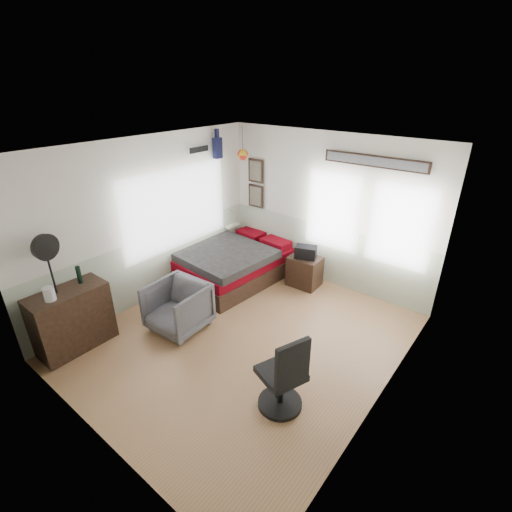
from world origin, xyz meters
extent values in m
cube|color=#A8774C|center=(0.00, 0.00, -0.01)|extent=(4.00, 4.50, 0.01)
cube|color=silver|center=(0.00, 2.25, 1.35)|extent=(4.00, 0.02, 2.70)
cube|color=silver|center=(0.00, -2.25, 1.35)|extent=(4.00, 0.02, 2.70)
cube|color=silver|center=(-2.00, 0.00, 1.35)|extent=(0.02, 4.50, 2.70)
cube|color=silver|center=(2.00, 0.00, 1.35)|extent=(0.02, 4.50, 2.70)
cube|color=white|center=(0.00, 0.00, 2.70)|extent=(4.00, 4.50, 0.02)
cube|color=beige|center=(0.00, 2.24, 0.55)|extent=(4.00, 0.01, 1.10)
cube|color=beige|center=(-1.99, 0.00, 0.55)|extent=(0.01, 4.50, 1.10)
cube|color=beige|center=(1.99, 0.00, 0.55)|extent=(0.01, 4.50, 1.10)
cube|color=silver|center=(-1.96, 0.55, 1.45)|extent=(0.03, 2.20, 1.35)
cube|color=silver|center=(0.15, 2.21, 1.40)|extent=(0.95, 0.03, 1.30)
cube|color=silver|center=(1.30, 2.21, 1.40)|extent=(0.95, 0.03, 1.30)
cube|color=#3F281B|center=(-1.55, 2.21, 1.35)|extent=(0.35, 0.03, 0.45)
cube|color=#3F281B|center=(-1.55, 2.21, 1.85)|extent=(0.35, 0.03, 0.45)
cube|color=#7F7259|center=(-1.55, 2.20, 1.35)|extent=(0.27, 0.01, 0.37)
cube|color=#7F7259|center=(-1.55, 2.20, 1.85)|extent=(0.27, 0.01, 0.37)
cube|color=#3F281B|center=(0.75, 2.21, 2.32)|extent=(1.65, 0.03, 0.18)
cube|color=gray|center=(0.75, 2.20, 2.32)|extent=(1.58, 0.01, 0.13)
cube|color=white|center=(-1.97, 1.15, 2.35)|extent=(0.02, 0.48, 0.14)
sphere|color=red|center=(-1.65, 1.95, 2.18)|extent=(0.20, 0.20, 0.20)
cube|color=black|center=(-1.30, 1.25, 0.16)|extent=(1.56, 2.11, 0.32)
cube|color=maroon|center=(-1.30, 1.25, 0.41)|extent=(1.52, 2.07, 0.18)
cube|color=#3C3C3C|center=(-1.30, 1.03, 0.57)|extent=(1.58, 1.57, 0.14)
cube|color=maroon|center=(-1.63, 2.05, 0.57)|extent=(0.58, 0.38, 0.14)
cube|color=maroon|center=(-0.97, 2.05, 0.57)|extent=(0.58, 0.38, 0.14)
cube|color=black|center=(-1.74, -1.62, 0.45)|extent=(0.48, 1.00, 0.90)
imported|color=slate|center=(-0.93, -0.44, 0.37)|extent=(0.83, 0.85, 0.74)
cube|color=black|center=(-0.14, 1.87, 0.28)|extent=(0.58, 0.47, 0.56)
cylinder|color=black|center=(1.14, -0.70, 0.02)|extent=(0.52, 0.52, 0.05)
cylinder|color=black|center=(1.14, -0.70, 0.25)|extent=(0.06, 0.06, 0.40)
cube|color=#262626|center=(1.14, -0.70, 0.48)|extent=(0.59, 0.59, 0.08)
cube|color=#262626|center=(1.32, -0.77, 0.78)|extent=(0.20, 0.41, 0.52)
cylinder|color=silver|center=(-1.66, -1.84, 0.99)|extent=(0.14, 0.14, 0.18)
cube|color=silver|center=(-1.58, -1.84, 1.00)|extent=(0.02, 0.02, 0.11)
cylinder|color=black|center=(-1.79, -1.38, 1.03)|extent=(0.06, 0.06, 0.25)
cylinder|color=black|center=(-1.78, -1.71, 1.22)|extent=(0.03, 0.03, 0.65)
cylinder|color=black|center=(-1.78, -1.71, 1.57)|extent=(0.13, 0.33, 0.32)
cylinder|color=black|center=(-1.74, -1.71, 1.57)|extent=(0.09, 0.34, 0.34)
cube|color=black|center=(-0.14, 1.87, 0.66)|extent=(0.43, 0.35, 0.22)
camera|label=1|loc=(2.89, -3.35, 3.46)|focal=26.00mm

